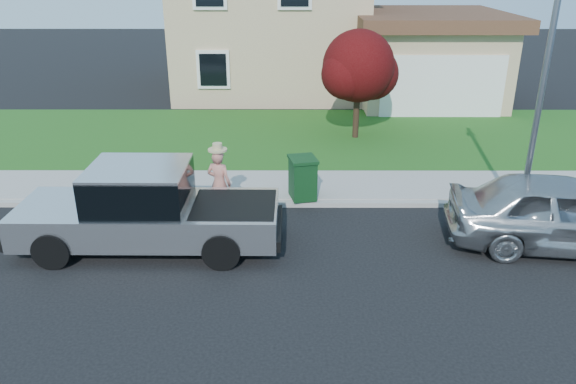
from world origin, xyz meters
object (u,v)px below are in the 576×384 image
at_px(trash_bin, 303,178).
at_px(ornamental_tree, 359,69).
at_px(woman, 219,182).
at_px(pickup_truck, 147,210).
at_px(street_lamp, 544,84).
at_px(sedan, 563,213).

bearing_deg(trash_bin, ornamental_tree, 57.55).
xyz_separation_m(woman, trash_bin, (1.96, 0.76, -0.18)).
relative_size(pickup_truck, street_lamp, 0.98).
height_order(pickup_truck, woman, pickup_truck).
bearing_deg(street_lamp, trash_bin, 176.51).
relative_size(pickup_truck, sedan, 1.19).
bearing_deg(street_lamp, ornamental_tree, 125.17).
relative_size(ornamental_tree, trash_bin, 3.38).
distance_m(pickup_truck, ornamental_tree, 9.32).
xyz_separation_m(pickup_truck, ornamental_tree, (5.20, 7.58, 1.51)).
distance_m(pickup_truck, sedan, 8.65).
relative_size(woman, sedan, 0.39).
bearing_deg(woman, ornamental_tree, -101.91).
bearing_deg(woman, sedan, -170.97).
relative_size(woman, trash_bin, 1.73).
height_order(woman, trash_bin, woman).
height_order(pickup_truck, sedan, pickup_truck).
distance_m(pickup_truck, trash_bin, 4.02).
relative_size(trash_bin, street_lamp, 0.18).
relative_size(pickup_truck, ornamental_tree, 1.57).
bearing_deg(pickup_truck, trash_bin, 35.68).
height_order(woman, sedan, woman).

